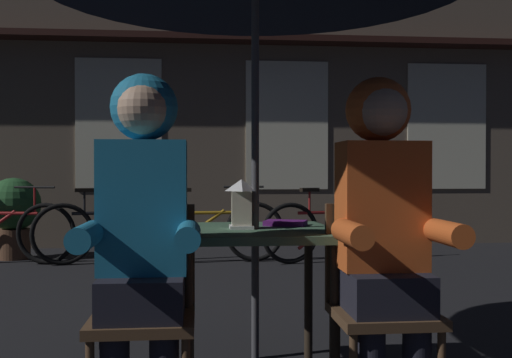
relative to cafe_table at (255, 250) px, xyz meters
name	(u,v)px	position (x,y,z in m)	size (l,w,h in m)	color
cafe_table	(255,250)	(0.00, 0.00, 0.00)	(0.72, 0.72, 0.74)	#42664C
lantern	(241,203)	(-0.06, 0.00, 0.22)	(0.11, 0.11, 0.23)	white
chair_left	(144,301)	(-0.48, -0.37, -0.15)	(0.40, 0.40, 0.87)	#513823
chair_right	(379,297)	(0.48, -0.37, -0.15)	(0.40, 0.40, 0.87)	#513823
person_left_hooded	(143,213)	(-0.48, -0.43, 0.21)	(0.45, 0.56, 1.40)	black
person_right_hooded	(383,212)	(0.48, -0.43, 0.21)	(0.45, 0.56, 1.40)	black
shopfront_building	(204,16)	(-0.20, 5.40, 2.45)	(10.00, 0.93, 6.20)	#6B5B4C
bicycle_second	(112,231)	(-1.21, 3.80, -0.29)	(1.65, 0.41, 0.84)	black
bicycle_third	(208,231)	(-0.17, 3.71, -0.29)	(1.68, 0.17, 0.84)	black
bicycle_fourth	(333,230)	(1.20, 3.67, -0.29)	(1.65, 0.44, 0.84)	black
book	(285,223)	(0.16, 0.14, 0.11)	(0.20, 0.14, 0.02)	#661E7A
potted_plant	(14,211)	(-2.36, 4.22, -0.09)	(0.60, 0.60, 0.92)	brown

